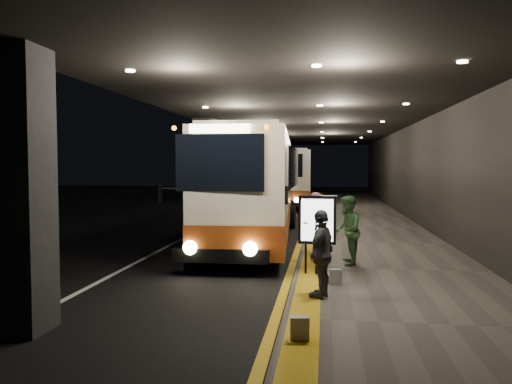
# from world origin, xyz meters

# --- Properties ---
(ground) EXTENTS (90.00, 90.00, 0.00)m
(ground) POSITION_xyz_m (0.00, 0.00, 0.00)
(ground) COLOR black
(lane_line_white) EXTENTS (0.12, 50.00, 0.01)m
(lane_line_white) POSITION_xyz_m (-1.80, 5.00, 0.01)
(lane_line_white) COLOR silver
(lane_line_white) RESTS_ON ground
(kerb_stripe_yellow) EXTENTS (0.18, 50.00, 0.01)m
(kerb_stripe_yellow) POSITION_xyz_m (2.35, 5.00, 0.01)
(kerb_stripe_yellow) COLOR gold
(kerb_stripe_yellow) RESTS_ON ground
(sidewalk) EXTENTS (4.50, 50.00, 0.15)m
(sidewalk) POSITION_xyz_m (4.75, 5.00, 0.07)
(sidewalk) COLOR #514C44
(sidewalk) RESTS_ON ground
(tactile_strip) EXTENTS (0.50, 50.00, 0.01)m
(tactile_strip) POSITION_xyz_m (2.85, 5.00, 0.16)
(tactile_strip) COLOR gold
(tactile_strip) RESTS_ON sidewalk
(terminal_wall) EXTENTS (0.10, 50.00, 6.00)m
(terminal_wall) POSITION_xyz_m (7.00, 5.00, 3.00)
(terminal_wall) COLOR black
(terminal_wall) RESTS_ON ground
(support_columns) EXTENTS (0.80, 24.80, 4.40)m
(support_columns) POSITION_xyz_m (-1.50, 4.00, 2.20)
(support_columns) COLOR black
(support_columns) RESTS_ON ground
(canopy) EXTENTS (9.00, 50.00, 0.40)m
(canopy) POSITION_xyz_m (2.50, 5.00, 4.60)
(canopy) COLOR black
(canopy) RESTS_ON support_columns
(coach_main) EXTENTS (2.96, 11.45, 3.54)m
(coach_main) POSITION_xyz_m (0.80, 1.59, 1.70)
(coach_main) COLOR beige
(coach_main) RESTS_ON ground
(coach_second) EXTENTS (2.86, 11.07, 3.44)m
(coach_second) POSITION_xyz_m (0.97, 17.63, 1.65)
(coach_second) COLOR beige
(coach_second) RESTS_ON ground
(passenger_boarding) EXTENTS (0.59, 0.72, 1.68)m
(passenger_boarding) POSITION_xyz_m (2.95, -0.96, 0.99)
(passenger_boarding) COLOR #C65C7B
(passenger_boarding) RESTS_ON sidewalk
(passenger_waiting_green) EXTENTS (0.53, 0.84, 1.71)m
(passenger_waiting_green) POSITION_xyz_m (3.72, -2.77, 1.01)
(passenger_waiting_green) COLOR #3A6538
(passenger_waiting_green) RESTS_ON sidewalk
(passenger_waiting_grey) EXTENTS (0.80, 1.07, 1.63)m
(passenger_waiting_grey) POSITION_xyz_m (3.11, -5.91, 0.97)
(passenger_waiting_grey) COLOR #454549
(passenger_waiting_grey) RESTS_ON sidewalk
(bag_polka) EXTENTS (0.27, 0.12, 0.32)m
(bag_polka) POSITION_xyz_m (3.39, -4.88, 0.31)
(bag_polka) COLOR black
(bag_polka) RESTS_ON sidewalk
(bag_plain) EXTENTS (0.28, 0.18, 0.33)m
(bag_plain) POSITION_xyz_m (2.83, -8.22, 0.31)
(bag_plain) COLOR beige
(bag_plain) RESTS_ON sidewalk
(info_sign) EXTENTS (0.84, 0.19, 1.77)m
(info_sign) POSITION_xyz_m (3.00, -3.98, 1.34)
(info_sign) COLOR black
(info_sign) RESTS_ON sidewalk
(stanchion_post) EXTENTS (0.05, 0.05, 1.16)m
(stanchion_post) POSITION_xyz_m (2.75, -3.95, 0.73)
(stanchion_post) COLOR black
(stanchion_post) RESTS_ON sidewalk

